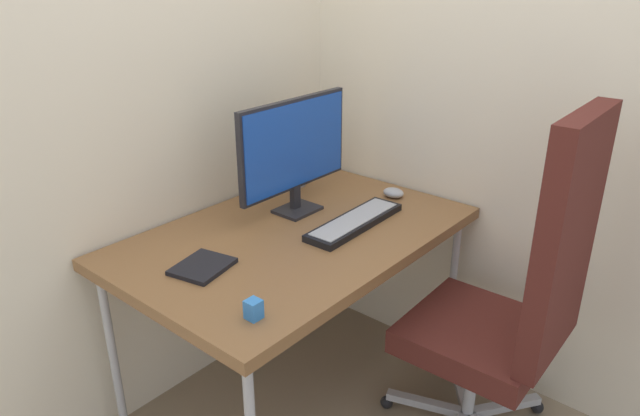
# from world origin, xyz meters

# --- Properties ---
(ground_plane) EXTENTS (8.00, 8.00, 0.00)m
(ground_plane) POSITION_xyz_m (0.00, 0.00, 0.00)
(ground_plane) COLOR gray
(wall_back) EXTENTS (2.48, 0.04, 2.80)m
(wall_back) POSITION_xyz_m (0.00, 0.44, 1.40)
(wall_back) COLOR beige
(wall_back) RESTS_ON ground_plane
(wall_side_right) EXTENTS (0.04, 2.04, 2.80)m
(wall_side_right) POSITION_xyz_m (0.66, -0.18, 1.40)
(wall_side_right) COLOR beige
(wall_side_right) RESTS_ON ground_plane
(desk) EXTENTS (1.25, 0.82, 0.73)m
(desk) POSITION_xyz_m (0.00, 0.00, 0.69)
(desk) COLOR brown
(desk) RESTS_ON ground_plane
(office_chair) EXTENTS (0.61, 0.63, 1.25)m
(office_chair) POSITION_xyz_m (0.27, -0.73, 0.62)
(office_chair) COLOR black
(office_chair) RESTS_ON ground_plane
(monitor) EXTENTS (0.54, 0.13, 0.44)m
(monitor) POSITION_xyz_m (0.14, 0.13, 0.98)
(monitor) COLOR black
(monitor) RESTS_ON desk
(keyboard) EXTENTS (0.46, 0.14, 0.03)m
(keyboard) POSITION_xyz_m (0.18, -0.13, 0.74)
(keyboard) COLOR black
(keyboard) RESTS_ON desk
(mouse) EXTENTS (0.08, 0.09, 0.04)m
(mouse) POSITION_xyz_m (0.50, -0.09, 0.75)
(mouse) COLOR #9EA0A5
(mouse) RESTS_ON desk
(pen_holder) EXTENTS (0.08, 0.08, 0.17)m
(pen_holder) POSITION_xyz_m (0.35, 0.31, 0.78)
(pen_holder) COLOR gray
(pen_holder) RESTS_ON desk
(notebook) EXTENTS (0.20, 0.18, 0.02)m
(notebook) POSITION_xyz_m (-0.39, 0.04, 0.74)
(notebook) COLOR black
(notebook) RESTS_ON desk
(desk_clamp_accessory) EXTENTS (0.04, 0.04, 0.06)m
(desk_clamp_accessory) POSITION_xyz_m (-0.47, -0.28, 0.76)
(desk_clamp_accessory) COLOR #337FD8
(desk_clamp_accessory) RESTS_ON desk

